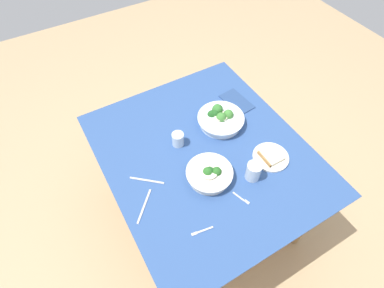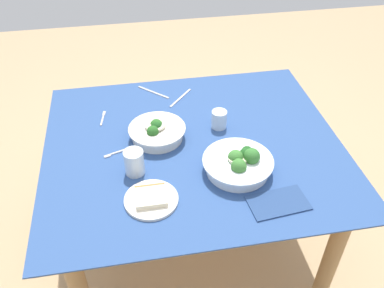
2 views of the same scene
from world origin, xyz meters
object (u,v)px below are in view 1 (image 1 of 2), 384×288
Objects in this scene: water_glass_side at (253,171)px; table_knife_left at (144,206)px; table_knife_right at (147,180)px; broccoli_bowl_near at (210,174)px; fork_by_far_bowl at (201,231)px; fork_by_near_bowl at (242,198)px; water_glass_center at (178,139)px; broccoli_bowl_far at (220,119)px; napkin_folded_upper at (237,102)px; bread_side_plate at (271,157)px.

water_glass_side is 0.58m from table_knife_left.
broccoli_bowl_near is at bearing 13.32° from table_knife_right.
broccoli_bowl_near is 2.36× the size of water_glass_side.
fork_by_far_bowl is at bearing -72.30° from water_glass_side.
water_glass_center is at bearing 175.47° from fork_by_near_bowl.
fork_by_far_bowl and fork_by_near_bowl have the same top height.
broccoli_bowl_far reaches higher than napkin_folded_upper.
broccoli_bowl_near is 2.99× the size of water_glass_center.
broccoli_bowl_near is 1.14× the size of napkin_folded_upper.
napkin_folded_upper is at bearing 129.20° from fork_by_near_bowl.
water_glass_center is 0.44× the size of table_knife_right.
table_knife_right is (-0.26, -0.49, -0.05)m from water_glass_side.
napkin_folded_upper reaches higher than fork_by_far_bowl.
broccoli_bowl_near is 0.23m from water_glass_side.
broccoli_bowl_near is 1.23× the size of bread_side_plate.
table_knife_right is at bearing -165.33° from table_knife_left.
bread_side_plate is 0.52m from water_glass_center.
water_glass_center is 0.43m from table_knife_left.
napkin_folded_upper is (-0.24, 0.75, 0.00)m from table_knife_right.
napkin_folded_upper is at bearing 168.47° from bread_side_plate.
water_glass_center reaches higher than bread_side_plate.
fork_by_near_bowl is 0.44× the size of napkin_folded_upper.
broccoli_bowl_near reaches higher than napkin_folded_upper.
table_knife_right is (0.13, -0.26, -0.04)m from water_glass_center.
napkin_folded_upper is at bearing 130.87° from broccoli_bowl_near.
fork_by_far_bowl is at bearing 79.24° from table_knife_left.
broccoli_bowl_far is at bearing 157.60° from table_knife_left.
napkin_folded_upper is (-0.11, 0.49, -0.04)m from water_glass_center.
fork_by_far_bowl is (0.17, -0.55, -0.01)m from bread_side_plate.
napkin_folded_upper reaches higher than table_knife_right.
bread_side_plate is at bearing 49.00° from water_glass_center.
broccoli_bowl_near is 0.37m from bread_side_plate.
broccoli_bowl_near is at bearing -120.00° from fork_by_far_bowl.
table_knife_right is at bearing -75.64° from broccoli_bowl_far.
water_glass_side is 0.95× the size of fork_by_far_bowl.
water_glass_center is at bearing -131.00° from bread_side_plate.
water_glass_center is 0.46m from water_glass_side.
table_knife_left is at bearing -132.94° from fork_by_near_bowl.
broccoli_bowl_far is 2.53× the size of fork_by_far_bowl.
fork_by_far_bowl is 0.57× the size of table_knife_left.
broccoli_bowl_far reaches higher than bread_side_plate.
broccoli_bowl_near is 1.33× the size of table_knife_right.
broccoli_bowl_far reaches higher than broccoli_bowl_near.
fork_by_far_bowl and table_knife_right have the same top height.
fork_by_far_bowl is at bearing -72.72° from bread_side_plate.
napkin_folded_upper is at bearing -126.61° from fork_by_far_bowl.
broccoli_bowl_far is 1.45× the size of table_knife_left.
table_knife_left is (0.26, -0.33, -0.04)m from water_glass_center.
broccoli_bowl_near reaches higher than water_glass_center.
table_knife_right is at bearing -63.38° from water_glass_center.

